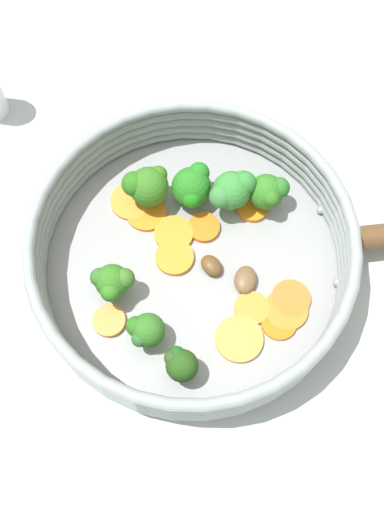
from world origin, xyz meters
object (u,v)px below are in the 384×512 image
at_px(broccoli_floret_2, 192,187).
at_px(broccoli_floret_6, 148,185).
at_px(skillet, 192,265).
at_px(broccoli_floret_0, 268,192).
at_px(carrot_slice_1, 279,323).
at_px(broccoli_floret_1, 233,190).
at_px(carrot_slice_3, 239,339).
at_px(mushroom_piece_1, 211,266).
at_px(carrot_slice_4, 132,201).
at_px(carrot_slice_6, 204,227).
at_px(broccoli_floret_4, 113,282).
at_px(carrot_slice_2, 252,208).
at_px(carrot_slice_0, 147,213).
at_px(carrot_slice_11, 286,310).
at_px(carrot_slice_9, 249,312).
at_px(carrot_slice_7, 109,321).
at_px(broccoli_floret_5, 146,331).
at_px(broccoli_floret_3, 180,363).
at_px(carrot_slice_10, 291,298).
at_px(carrot_slice_5, 175,257).
at_px(mushroom_piece_0, 245,280).
at_px(carrot_slice_8, 174,234).

xyz_separation_m(broccoli_floret_2, broccoli_floret_6, (-0.03, 0.03, 0.01)).
xyz_separation_m(skillet, broccoli_floret_0, (0.10, -0.02, 0.03)).
relative_size(carrot_slice_1, broccoli_floret_1, 0.67).
xyz_separation_m(carrot_slice_3, mushroom_piece_1, (0.04, 0.07, 0.00)).
bearing_deg(carrot_slice_4, broccoli_floret_1, -51.14).
height_order(carrot_slice_6, broccoli_floret_4, broccoli_floret_4).
bearing_deg(carrot_slice_2, carrot_slice_6, 154.03).
distance_m(carrot_slice_0, carrot_slice_2, 0.11).
bearing_deg(carrot_slice_11, broccoli_floret_4, 124.07).
xyz_separation_m(carrot_slice_3, carrot_slice_9, (0.03, 0.01, -0.00)).
relative_size(broccoli_floret_2, mushroom_piece_1, 1.86).
xyz_separation_m(carrot_slice_7, broccoli_floret_6, (0.12, 0.06, 0.03)).
distance_m(carrot_slice_11, broccoli_floret_5, 0.14).
bearing_deg(broccoli_floret_3, carrot_slice_10, -16.43).
bearing_deg(carrot_slice_9, carrot_slice_5, 92.29).
bearing_deg(mushroom_piece_0, carrot_slice_11, -86.75).
relative_size(broccoli_floret_0, broccoli_floret_2, 0.96).
xyz_separation_m(carrot_slice_0, carrot_slice_3, (-0.04, -0.16, 0.00)).
distance_m(broccoli_floret_1, broccoli_floret_2, 0.04).
bearing_deg(carrot_slice_8, carrot_slice_0, 90.19).
height_order(carrot_slice_3, carrot_slice_10, same).
height_order(broccoli_floret_5, broccoli_floret_6, broccoli_floret_6).
bearing_deg(carrot_slice_2, carrot_slice_8, 150.57).
xyz_separation_m(broccoli_floret_2, broccoli_floret_3, (-0.14, -0.11, 0.00)).
height_order(skillet, carrot_slice_7, carrot_slice_7).
xyz_separation_m(mushroom_piece_0, mushroom_piece_1, (-0.01, 0.03, 0.00)).
bearing_deg(carrot_slice_5, carrot_slice_10, -70.20).
bearing_deg(carrot_slice_2, broccoli_floret_1, 116.81).
bearing_deg(broccoli_floret_3, carrot_slice_0, 53.28).
height_order(carrot_slice_9, mushroom_piece_1, mushroom_piece_1).
height_order(carrot_slice_1, broccoli_floret_2, broccoli_floret_2).
distance_m(carrot_slice_6, carrot_slice_8, 0.03).
distance_m(carrot_slice_6, broccoli_floret_0, 0.07).
bearing_deg(carrot_slice_1, carrot_slice_4, 88.60).
bearing_deg(broccoli_floret_4, broccoli_floret_1, -9.51).
distance_m(carrot_slice_5, broccoli_floret_4, 0.07).
relative_size(carrot_slice_7, broccoli_floret_1, 0.63).
height_order(carrot_slice_6, carrot_slice_9, same).
distance_m(broccoli_floret_0, broccoli_floret_1, 0.04).
xyz_separation_m(carrot_slice_11, broccoli_floret_3, (-0.11, 0.04, 0.02)).
bearing_deg(broccoli_floret_4, carrot_slice_1, -60.90).
xyz_separation_m(carrot_slice_4, broccoli_floret_4, (-0.08, -0.06, 0.02)).
relative_size(carrot_slice_2, broccoli_floret_1, 0.61).
relative_size(broccoli_floret_4, broccoli_floret_6, 0.85).
relative_size(broccoli_floret_2, broccoli_floret_4, 1.06).
height_order(carrot_slice_5, carrot_slice_8, same).
bearing_deg(broccoli_floret_1, carrot_slice_10, -111.33).
relative_size(carrot_slice_4, carrot_slice_6, 1.33).
xyz_separation_m(skillet, broccoli_floret_4, (-0.07, 0.04, 0.03)).
relative_size(carrot_slice_1, carrot_slice_7, 1.07).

